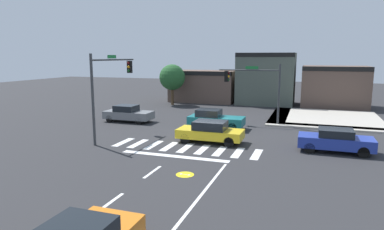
{
  "coord_description": "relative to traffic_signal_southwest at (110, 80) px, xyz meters",
  "views": [
    {
      "loc": [
        7.49,
        -24.92,
        5.92
      ],
      "look_at": [
        -0.79,
        -0.91,
        1.56
      ],
      "focal_mm": 32.06,
      "sensor_mm": 36.0,
      "label": 1
    }
  ],
  "objects": [
    {
      "name": "traffic_signal_southwest",
      "position": [
        0.0,
        0.0,
        0.0
      ],
      "size": [
        0.32,
        5.69,
        6.1
      ],
      "rotation": [
        0.0,
        0.0,
        1.57
      ],
      "color": "#383A3D",
      "rests_on": "ground_plane"
    },
    {
      "name": "ground_plane",
      "position": [
        6.04,
        3.68,
        -4.25
      ],
      "size": [
        120.0,
        120.0,
        0.0
      ],
      "primitive_type": "plane",
      "color": "#2B2B2D"
    },
    {
      "name": "curb_corner_northeast",
      "position": [
        14.53,
        13.09,
        -4.18
      ],
      "size": [
        10.0,
        10.6,
        0.15
      ],
      "color": "#B2AA9E",
      "rests_on": "ground_plane"
    },
    {
      "name": "car_teal",
      "position": [
        6.19,
        5.81,
        -3.47
      ],
      "size": [
        4.57,
        1.9,
        1.57
      ],
      "color": "#196B70",
      "rests_on": "ground_plane"
    },
    {
      "name": "lane_markings",
      "position": [
        7.1,
        -9.06,
        -4.25
      ],
      "size": [
        6.8,
        24.25,
        0.01
      ],
      "color": "white",
      "rests_on": "ground_plane"
    },
    {
      "name": "bike_detector_marking",
      "position": [
        7.78,
        -5.65,
        -4.25
      ],
      "size": [
        0.94,
        0.94,
        0.01
      ],
      "color": "yellow",
      "rests_on": "ground_plane"
    },
    {
      "name": "car_gray",
      "position": [
        -2.08,
        6.07,
        -3.5
      ],
      "size": [
        4.41,
        1.91,
        1.52
      ],
      "color": "slate",
      "rests_on": "ground_plane"
    },
    {
      "name": "storefront_row",
      "position": [
        8.6,
        22.31,
        -1.64
      ],
      "size": [
        23.87,
        5.64,
        6.35
      ],
      "color": "brown",
      "rests_on": "ground_plane"
    },
    {
      "name": "car_blue",
      "position": [
        15.22,
        1.31,
        -3.5
      ],
      "size": [
        4.44,
        1.8,
        1.48
      ],
      "rotation": [
        0.0,
        0.0,
        3.14
      ],
      "color": "#23389E",
      "rests_on": "ground_plane"
    },
    {
      "name": "crosswalk_near",
      "position": [
        6.04,
        -0.82,
        -4.25
      ],
      "size": [
        9.75,
        2.41,
        0.01
      ],
      "color": "silver",
      "rests_on": "ground_plane"
    },
    {
      "name": "car_yellow",
      "position": [
        7.14,
        1.16,
        -3.49
      ],
      "size": [
        4.54,
        1.93,
        1.51
      ],
      "rotation": [
        0.0,
        0.0,
        3.14
      ],
      "color": "gold",
      "rests_on": "ground_plane"
    },
    {
      "name": "roadside_tree",
      "position": [
        -2.46,
        17.68,
        -0.88
      ],
      "size": [
        3.15,
        3.15,
        4.97
      ],
      "color": "#4C3823",
      "rests_on": "ground_plane"
    },
    {
      "name": "traffic_signal_northeast",
      "position": [
        8.96,
        8.69,
        -0.64
      ],
      "size": [
        5.36,
        0.32,
        5.29
      ],
      "rotation": [
        0.0,
        0.0,
        3.14
      ],
      "color": "#383A3D",
      "rests_on": "ground_plane"
    }
  ]
}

